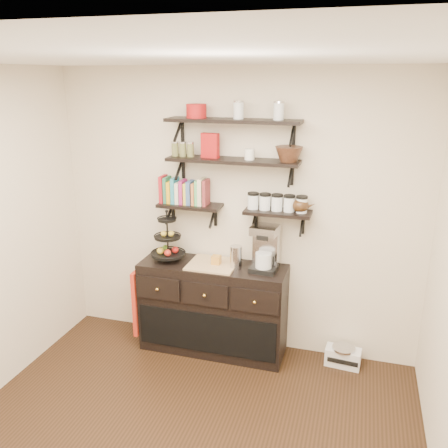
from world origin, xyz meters
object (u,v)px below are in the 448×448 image
(fruit_stand, at_px, (168,244))
(sideboard, at_px, (213,308))
(radio, at_px, (343,356))
(coffee_maker, at_px, (265,249))

(fruit_stand, bearing_deg, sideboard, -0.42)
(fruit_stand, relative_size, radio, 1.45)
(fruit_stand, height_order, radio, fruit_stand)
(fruit_stand, bearing_deg, radio, 2.22)
(sideboard, relative_size, coffee_maker, 3.24)
(fruit_stand, relative_size, coffee_maker, 1.12)
(coffee_maker, distance_m, radio, 1.27)
(coffee_maker, bearing_deg, sideboard, -171.58)
(sideboard, xyz_separation_m, coffee_maker, (0.49, 0.03, 0.65))
(coffee_maker, height_order, radio, coffee_maker)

